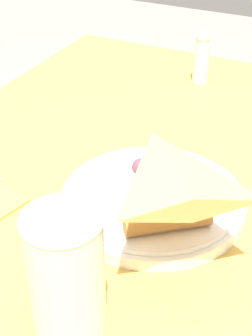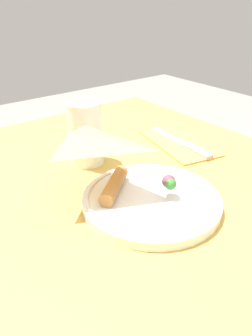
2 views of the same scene
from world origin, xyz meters
TOP-DOWN VIEW (x-y plane):
  - dining_table at (0.00, 0.00)m, footprint 1.01×0.85m
  - plate_pizza at (0.00, -0.05)m, footprint 0.23×0.23m
  - milk_glass at (0.20, -0.04)m, footprint 0.07×0.07m
  - salt_shaker at (-0.38, -0.11)m, footprint 0.03×0.03m

SIDE VIEW (x-z plane):
  - dining_table at x=0.00m, z-range 0.25..0.95m
  - plate_pizza at x=0.00m, z-range 0.69..0.75m
  - salt_shaker at x=-0.38m, z-range 0.70..0.80m
  - milk_glass at x=0.20m, z-range 0.70..0.83m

